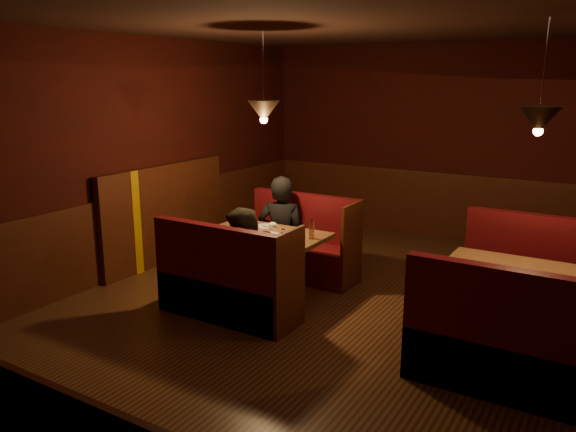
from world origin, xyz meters
The scene contains 9 objects.
room centered at (-0.28, 0.04, 1.05)m, with size 6.02×7.02×2.92m.
main_table centered at (-1.12, 0.08, 0.55)m, with size 1.34×0.82×0.94m.
main_bench_far centered at (-1.10, 0.84, 0.32)m, with size 1.48×0.53×1.01m.
main_bench_near centered at (-1.10, -0.68, 0.32)m, with size 1.48×0.53×1.01m.
second_table centered at (1.55, 0.12, 0.56)m, with size 1.34×0.85×0.75m.
second_bench_far centered at (1.58, 0.92, 0.34)m, with size 1.48×0.55×1.06m.
second_bench_near centered at (1.58, -0.68, 0.34)m, with size 1.48×0.55×1.06m.
diner_a centered at (-1.29, 0.68, 0.81)m, with size 0.59×0.39×1.61m, color black.
diner_b centered at (-0.94, -0.57, 0.74)m, with size 0.72×0.56×1.49m, color #2C261F.
Camera 1 is at (2.20, -4.91, 2.37)m, focal length 35.00 mm.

